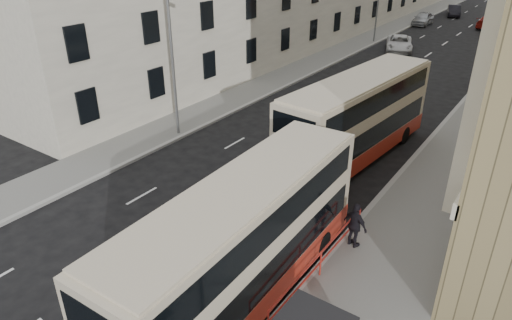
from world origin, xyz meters
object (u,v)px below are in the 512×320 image
Objects in this scene: pedestrian_far at (355,225)px; car_dark at (454,11)px; car_red at (490,22)px; white_van at (399,43)px; double_decker_rear at (357,119)px; double_decker_front at (244,244)px; street_lamp_near at (173,57)px; car_silver at (423,19)px.

car_dark is at bearing -61.09° from pedestrian_far.
pedestrian_far reaches higher than car_red.
car_dark is (-0.65, 24.01, 0.02)m from white_van.
double_decker_rear is 25.79m from white_van.
white_van is 24.02m from car_dark.
double_decker_front reaches higher than white_van.
car_red is (8.52, 45.62, -3.87)m from street_lamp_near.
street_lamp_near is 0.71× the size of double_decker_rear.
car_silver is at bearing 88.47° from street_lamp_near.
street_lamp_near is 1.52× the size of car_red.
pedestrian_far is at bearing 100.73° from car_red.
double_decker_front is 2.06× the size of car_red.
car_dark is (-6.97, 48.97, -1.52)m from double_decker_rear.
pedestrian_far is 0.35× the size of car_red.
street_lamp_near is 1.71× the size of car_silver.
white_van is at bearing -104.61° from car_dark.
white_van is at bearing 109.74° from double_decker_rear.
car_silver is at bearing 24.88° from car_red.
car_silver is at bearing 78.61° from white_van.
car_dark is (-10.13, 56.06, -0.32)m from pedestrian_far.
double_decker_front is at bearing 86.09° from pedestrian_far.
double_decker_front is 52.52m from car_silver.
double_decker_front reaches higher than car_red.
double_decker_front is 0.96× the size of double_decker_rear.
car_silver is 1.04× the size of car_dark.
street_lamp_near is 1.78× the size of car_dark.
double_decker_rear is 49.49m from car_dark.
car_dark is 0.86× the size of car_red.
car_silver is (-9.86, 51.56, -1.39)m from double_decker_front.
double_decker_front is 37.32m from white_van.
double_decker_front is 2.08× the size of white_van.
double_decker_rear is at bearing -47.31° from pedestrian_far.
car_silver is at bearing -116.18° from car_dark.
pedestrian_far is 0.39× the size of car_silver.
car_dark is at bearing 96.26° from double_decker_front.
pedestrian_far is at bearing -93.33° from white_van.
car_dark is (2.73, 52.01, -3.89)m from street_lamp_near.
street_lamp_near is at bearing -157.06° from double_decker_rear.
street_lamp_near reaches higher than car_dark.
white_van is 15.23m from car_silver.
car_red is at bearing 17.87° from car_silver.
pedestrian_far is 0.35× the size of white_van.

